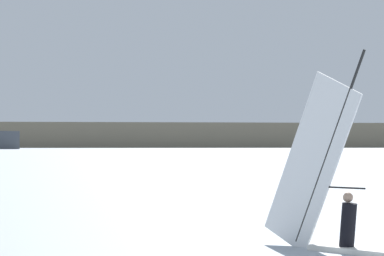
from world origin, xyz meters
TOP-DOWN VIEW (x-y plane):
  - windsurfer at (-3.60, 2.35)m, footprint 2.36×3.59m
  - distant_headland at (308.27, 1032.79)m, footprint 1076.36×479.88m

SIDE VIEW (x-z plane):
  - windsurfer at x=-3.60m, z-range -1.18..3.27m
  - distant_headland at x=308.27m, z-range 0.00..24.61m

